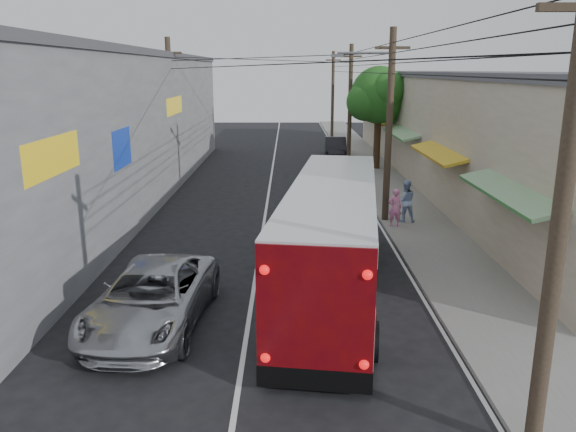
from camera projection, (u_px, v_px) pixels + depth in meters
name	position (u px, v px, depth m)	size (l,w,h in m)	color
ground	(238.00, 388.00, 11.56)	(120.00, 120.00, 0.00)	black
sidewalk	(387.00, 188.00, 30.90)	(3.00, 80.00, 0.12)	slate
building_right	(462.00, 127.00, 32.06)	(7.09, 40.00, 6.25)	#BCAE96
building_left	(98.00, 125.00, 28.05)	(7.20, 36.00, 7.25)	gray
utility_poles	(327.00, 112.00, 30.19)	(11.80, 45.28, 8.00)	#473828
street_tree	(380.00, 97.00, 35.55)	(4.40, 4.00, 6.60)	#3F2B19
coach_bus	(333.00, 237.00, 16.22)	(3.83, 11.42, 3.23)	silver
jeepney	(152.00, 297.00, 14.20)	(2.56, 5.55, 1.54)	#ABABB1
parked_suv	(342.00, 183.00, 28.57)	(2.10, 5.16, 1.50)	#A3A2AA
parked_car_mid	(338.00, 176.00, 30.73)	(1.68, 4.18, 1.43)	#26272B
parked_car_far	(335.00, 147.00, 42.01)	(1.54, 4.42, 1.46)	black
pedestrian_near	(395.00, 207.00, 22.91)	(0.57, 0.37, 1.56)	pink
pedestrian_far	(405.00, 201.00, 23.58)	(0.87, 0.67, 1.78)	#99B4DF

